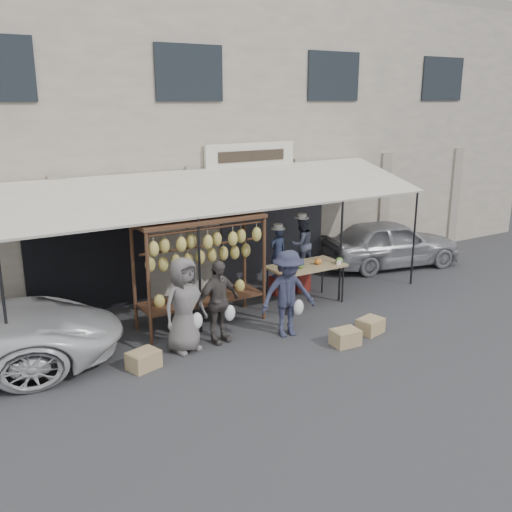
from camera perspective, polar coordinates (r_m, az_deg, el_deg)
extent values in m
plane|color=#2D2D30|center=(10.97, 1.95, -8.56)|extent=(90.00, 90.00, 0.00)
cube|color=#BDAD99|center=(15.87, -11.24, 11.72)|extent=(24.00, 6.00, 7.00)
cube|color=#232328|center=(14.48, 1.72, 2.66)|extent=(3.00, 0.10, 2.50)
cube|color=black|center=(12.61, -16.46, 0.06)|extent=(2.60, 0.10, 2.50)
cube|color=silver|center=(13.76, -0.55, 10.00)|extent=(2.40, 0.10, 0.60)
cube|color=beige|center=(12.14, -3.97, 6.61)|extent=(10.00, 2.34, 0.63)
cylinder|color=black|center=(10.11, -23.83, -5.06)|extent=(0.05, 0.05, 2.30)
cylinder|color=black|center=(11.04, -5.65, -2.09)|extent=(0.05, 0.05, 2.30)
cylinder|color=black|center=(12.88, 8.48, 0.40)|extent=(0.05, 0.05, 2.30)
cylinder|color=black|center=(14.43, 15.52, 1.63)|extent=(0.05, 0.05, 2.30)
cylinder|color=#4D321F|center=(10.63, -10.67, -3.27)|extent=(0.07, 0.07, 2.20)
cylinder|color=#4D321F|center=(11.69, 0.82, -1.25)|extent=(0.07, 0.07, 2.20)
cylinder|color=#4D321F|center=(11.35, -12.13, -2.14)|extent=(0.07, 0.07, 2.20)
cylinder|color=#4D321F|center=(12.35, -1.17, -0.34)|extent=(0.07, 0.07, 2.20)
cube|color=#4D321F|center=(11.17, -5.70, 3.70)|extent=(2.60, 0.90, 0.07)
cylinder|color=#4D321F|center=(10.89, -4.88, 2.76)|extent=(2.50, 0.05, 0.05)
cylinder|color=#4D321F|center=(11.50, -6.45, 3.41)|extent=(2.50, 0.05, 0.05)
cylinder|color=#4D321F|center=(11.29, -5.63, 0.97)|extent=(2.50, 0.05, 0.05)
cube|color=#4D321F|center=(11.62, -5.49, -4.29)|extent=(2.50, 0.80, 0.05)
ellipsoid|color=#CDBA5E|center=(10.52, -10.20, 0.69)|extent=(0.20, 0.18, 0.30)
ellipsoid|color=#CDBA5E|center=(10.75, -9.14, 1.04)|extent=(0.20, 0.18, 0.30)
ellipsoid|color=#CDBA5E|center=(10.72, -7.48, 1.16)|extent=(0.20, 0.18, 0.30)
ellipsoid|color=#CDBA5E|center=(10.96, -6.49, 1.48)|extent=(0.20, 0.18, 0.30)
ellipsoid|color=#CDBA5E|center=(10.95, -4.85, 1.40)|extent=(0.20, 0.18, 0.30)
ellipsoid|color=#CDBA5E|center=(11.20, -3.94, 1.72)|extent=(0.20, 0.18, 0.30)
ellipsoid|color=#CDBA5E|center=(11.20, -2.33, 1.74)|extent=(0.20, 0.18, 0.30)
ellipsoid|color=#CDBA5E|center=(11.46, -1.50, 2.03)|extent=(0.20, 0.18, 0.30)
ellipsoid|color=#CDBA5E|center=(11.46, 0.06, 2.19)|extent=(0.20, 0.18, 0.30)
ellipsoid|color=#CDBA5E|center=(10.95, -10.54, -0.84)|extent=(0.20, 0.18, 0.30)
ellipsoid|color=#CDBA5E|center=(11.05, -9.26, -0.82)|extent=(0.20, 0.18, 0.30)
ellipsoid|color=#CDBA5E|center=(11.15, -8.02, -0.56)|extent=(0.20, 0.18, 0.30)
ellipsoid|color=#CDBA5E|center=(11.25, -6.80, -0.40)|extent=(0.20, 0.18, 0.30)
ellipsoid|color=#CDBA5E|center=(11.35, -5.60, -0.14)|extent=(0.20, 0.18, 0.30)
ellipsoid|color=#CDBA5E|center=(11.46, -4.42, 0.11)|extent=(0.20, 0.18, 0.30)
ellipsoid|color=#CDBA5E|center=(11.58, -3.27, 0.27)|extent=(0.20, 0.18, 0.30)
ellipsoid|color=#CDBA5E|center=(11.71, -2.14, 0.37)|extent=(0.20, 0.18, 0.30)
ellipsoid|color=#CDBA5E|center=(11.83, -1.03, 0.58)|extent=(0.20, 0.18, 0.30)
cube|color=tan|center=(12.69, 5.01, -1.02)|extent=(1.70, 0.90, 0.05)
cylinder|color=black|center=(12.11, 3.06, -4.03)|extent=(0.04, 0.04, 0.85)
cylinder|color=black|center=(13.00, 8.67, -2.80)|extent=(0.04, 0.04, 0.85)
cylinder|color=black|center=(12.69, 1.16, -3.08)|extent=(0.04, 0.04, 0.85)
cylinder|color=black|center=(13.55, 6.66, -1.97)|extent=(0.04, 0.04, 0.85)
ellipsoid|color=orange|center=(12.13, 2.95, -1.29)|extent=(0.18, 0.14, 0.14)
ellipsoid|color=#598C33|center=(12.41, 4.52, -0.93)|extent=(0.18, 0.14, 0.14)
ellipsoid|color=orange|center=(12.73, 6.24, -0.54)|extent=(0.18, 0.14, 0.14)
ellipsoid|color=#598C33|center=(12.87, 8.32, -0.45)|extent=(0.18, 0.14, 0.14)
imported|color=#202842|center=(13.23, 2.20, 0.38)|extent=(0.44, 0.30, 1.19)
imported|color=#3C4154|center=(13.48, 4.55, 1.22)|extent=(0.65, 0.52, 1.31)
imported|color=#635E5C|center=(10.36, -7.20, -4.88)|extent=(0.96, 0.73, 1.77)
imported|color=#4A4541|center=(10.70, -3.82, -4.60)|extent=(0.99, 0.56, 1.60)
imported|color=#2B2D43|center=(10.96, 3.21, -3.79)|extent=(1.19, 0.81, 1.71)
cube|color=maroon|center=(13.46, 2.17, -2.93)|extent=(0.31, 0.31, 0.43)
cube|color=maroon|center=(13.73, 4.47, -2.44)|extent=(0.40, 0.40, 0.50)
cube|color=tan|center=(10.90, 8.93, -8.04)|extent=(0.53, 0.42, 0.30)
cube|color=tan|center=(11.52, 11.36, -6.86)|extent=(0.57, 0.48, 0.30)
cube|color=tan|center=(10.09, -11.17, -10.16)|extent=(0.60, 0.52, 0.31)
imported|color=gray|center=(15.98, 13.28, 1.28)|extent=(4.07, 2.29, 1.31)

